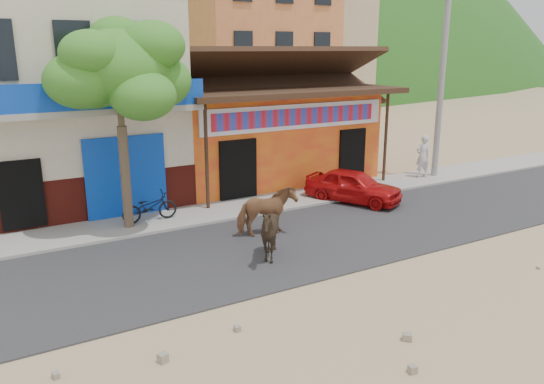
{
  "coord_description": "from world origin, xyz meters",
  "views": [
    {
      "loc": [
        -8.34,
        -9.27,
        5.27
      ],
      "look_at": [
        -1.3,
        3.0,
        1.4
      ],
      "focal_mm": 35.0,
      "sensor_mm": 36.0,
      "label": 1
    }
  ],
  "objects": [
    {
      "name": "utility_pole",
      "position": [
        8.2,
        6.0,
        4.12
      ],
      "size": [
        0.24,
        0.24,
        8.0
      ],
      "primitive_type": "cylinder",
      "color": "gray",
      "rests_on": "sidewalk"
    },
    {
      "name": "dance_club",
      "position": [
        2.0,
        10.0,
        1.8
      ],
      "size": [
        8.0,
        6.0,
        3.6
      ],
      "primitive_type": "cube",
      "color": "orange",
      "rests_on": "ground"
    },
    {
      "name": "road",
      "position": [
        0.0,
        2.5,
        0.02
      ],
      "size": [
        60.0,
        5.0,
        0.04
      ],
      "primitive_type": "cube",
      "color": "#28282B",
      "rests_on": "ground"
    },
    {
      "name": "cow_dark",
      "position": [
        -2.13,
        1.68,
        0.75
      ],
      "size": [
        1.51,
        1.41,
        1.42
      ],
      "primitive_type": "imported",
      "rotation": [
        0.0,
        0.0,
        -1.34
      ],
      "color": "black",
      "rests_on": "road"
    },
    {
      "name": "pedestrian",
      "position": [
        7.53,
        6.06,
        0.99
      ],
      "size": [
        0.69,
        0.5,
        1.73
      ],
      "primitive_type": "imported",
      "rotation": [
        0.0,
        0.0,
        3.0
      ],
      "color": "silver",
      "rests_on": "sidewalk"
    },
    {
      "name": "apartment_front",
      "position": [
        9.0,
        24.0,
        6.0
      ],
      "size": [
        9.0,
        9.0,
        12.0
      ],
      "primitive_type": "cube",
      "color": "#CC723F",
      "rests_on": "ground"
    },
    {
      "name": "cafe_building",
      "position": [
        -5.5,
        10.0,
        3.5
      ],
      "size": [
        7.0,
        6.0,
        7.0
      ],
      "primitive_type": "cube",
      "color": "beige",
      "rests_on": "ground"
    },
    {
      "name": "red_car",
      "position": [
        2.99,
        4.8,
        0.61
      ],
      "size": [
        2.78,
        3.62,
        1.15
      ],
      "primitive_type": "imported",
      "rotation": [
        0.0,
        0.0,
        0.49
      ],
      "color": "#B80D0E",
      "rests_on": "road"
    },
    {
      "name": "cow_tan",
      "position": [
        -1.3,
        3.32,
        0.75
      ],
      "size": [
        1.73,
        0.9,
        1.42
      ],
      "primitive_type": "imported",
      "rotation": [
        0.0,
        0.0,
        1.49
      ],
      "color": "brown",
      "rests_on": "road"
    },
    {
      "name": "apartment_rear",
      "position": [
        18.0,
        30.0,
        5.0
      ],
      "size": [
        8.0,
        8.0,
        10.0
      ],
      "primitive_type": "cube",
      "color": "tan",
      "rests_on": "ground"
    },
    {
      "name": "scooter",
      "position": [
        -3.89,
        6.0,
        0.57
      ],
      "size": [
        1.72,
        0.63,
        0.9
      ],
      "primitive_type": "imported",
      "rotation": [
        0.0,
        0.0,
        1.59
      ],
      "color": "black",
      "rests_on": "sidewalk"
    },
    {
      "name": "tree",
      "position": [
        -4.6,
        5.8,
        3.12
      ],
      "size": [
        3.0,
        3.0,
        6.0
      ],
      "primitive_type": null,
      "color": "#2D721E",
      "rests_on": "sidewalk"
    },
    {
      "name": "sidewalk",
      "position": [
        0.0,
        6.0,
        0.06
      ],
      "size": [
        60.0,
        2.0,
        0.12
      ],
      "primitive_type": "cube",
      "color": "gray",
      "rests_on": "ground"
    },
    {
      "name": "ground",
      "position": [
        0.0,
        0.0,
        0.0
      ],
      "size": [
        120.0,
        120.0,
        0.0
      ],
      "primitive_type": "plane",
      "color": "#9E825B",
      "rests_on": "ground"
    }
  ]
}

